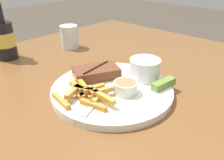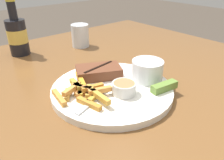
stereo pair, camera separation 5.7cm
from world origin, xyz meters
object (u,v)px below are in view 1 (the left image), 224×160
at_px(pickle_spear, 164,84).
at_px(steak_portion, 96,72).
at_px(coleslaw_cup, 145,67).
at_px(dipping_sauce_cup, 125,87).
at_px(drinking_glass, 69,37).
at_px(fork_utensil, 97,102).
at_px(dinner_plate, 112,89).
at_px(beer_bottle, 4,38).

bearing_deg(pickle_spear, steak_portion, 115.17).
bearing_deg(pickle_spear, coleslaw_cup, 80.06).
distance_m(dipping_sauce_cup, pickle_spear, 0.11).
xyz_separation_m(pickle_spear, drinking_glass, (0.06, 0.48, 0.02)).
relative_size(coleslaw_cup, fork_utensil, 0.67).
bearing_deg(steak_portion, dinner_plate, -97.78).
xyz_separation_m(dinner_plate, pickle_spear, (0.09, -0.10, 0.02)).
bearing_deg(coleslaw_cup, beer_bottle, 111.08).
xyz_separation_m(coleslaw_cup, dipping_sauce_cup, (-0.11, -0.02, -0.01)).
xyz_separation_m(steak_portion, fork_utensil, (-0.09, -0.10, -0.01)).
height_order(coleslaw_cup, fork_utensil, coleslaw_cup).
bearing_deg(beer_bottle, dipping_sauce_cup, -80.87).
distance_m(dinner_plate, fork_utensil, 0.09).
xyz_separation_m(steak_portion, pickle_spear, (0.08, -0.17, -0.01)).
distance_m(coleslaw_cup, dipping_sauce_cup, 0.11).
distance_m(dinner_plate, dipping_sauce_cup, 0.05).
bearing_deg(dinner_plate, dipping_sauce_cup, -92.38).
height_order(dipping_sauce_cup, beer_bottle, beer_bottle).
bearing_deg(pickle_spear, drinking_glass, 83.33).
xyz_separation_m(dipping_sauce_cup, pickle_spear, (0.09, -0.06, -0.01)).
xyz_separation_m(dinner_plate, steak_portion, (0.01, 0.07, 0.02)).
bearing_deg(steak_portion, coleslaw_cup, -47.44).
relative_size(dinner_plate, pickle_spear, 4.14).
height_order(dinner_plate, beer_bottle, beer_bottle).
distance_m(coleslaw_cup, fork_utensil, 0.19).
bearing_deg(drinking_glass, beer_bottle, 162.20).
bearing_deg(fork_utensil, beer_bottle, 71.93).
height_order(steak_portion, drinking_glass, drinking_glass).
bearing_deg(beer_bottle, coleslaw_cup, -68.92).
height_order(dinner_plate, steak_portion, steak_portion).
relative_size(fork_utensil, drinking_glass, 1.42).
bearing_deg(pickle_spear, dinner_plate, 131.70).
bearing_deg(drinking_glass, dipping_sauce_cup, -109.44).
height_order(fork_utensil, drinking_glass, drinking_glass).
distance_m(coleslaw_cup, beer_bottle, 0.51).
relative_size(pickle_spear, beer_bottle, 0.37).
bearing_deg(dipping_sauce_cup, pickle_spear, -31.01).
bearing_deg(coleslaw_cup, dinner_plate, 163.22).
height_order(dinner_plate, coleslaw_cup, coleslaw_cup).
bearing_deg(steak_portion, drinking_glass, 65.74).
height_order(dipping_sauce_cup, fork_utensil, dipping_sauce_cup).
distance_m(coleslaw_cup, drinking_glass, 0.41).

